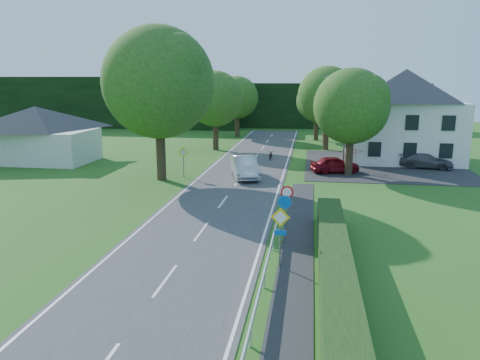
% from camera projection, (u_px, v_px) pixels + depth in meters
% --- Properties ---
extents(road, '(7.00, 80.00, 0.04)m').
position_uv_depth(road, '(229.00, 195.00, 31.70)').
color(road, '#39393C').
rests_on(road, ground).
extents(footpath, '(1.50, 44.00, 0.04)m').
position_uv_depth(footpath, '(288.00, 349.00, 13.58)').
color(footpath, '#242427').
rests_on(footpath, ground).
extents(parking_pad, '(14.00, 16.00, 0.04)m').
position_uv_depth(parking_pad, '(383.00, 165.00, 42.48)').
color(parking_pad, '#242427').
rests_on(parking_pad, ground).
extents(line_edge_left, '(0.12, 80.00, 0.01)m').
position_uv_depth(line_edge_left, '(182.00, 192.00, 32.18)').
color(line_edge_left, white).
rests_on(line_edge_left, road).
extents(line_edge_right, '(0.12, 80.00, 0.01)m').
position_uv_depth(line_edge_right, '(276.00, 196.00, 31.21)').
color(line_edge_right, white).
rests_on(line_edge_right, road).
extents(line_centre, '(0.12, 80.00, 0.01)m').
position_uv_depth(line_centre, '(229.00, 194.00, 31.69)').
color(line_centre, white).
rests_on(line_centre, road).
extents(tree_main, '(9.40, 9.40, 11.64)m').
position_uv_depth(tree_main, '(159.00, 104.00, 35.22)').
color(tree_main, '#204B16').
rests_on(tree_main, ground).
extents(tree_left_far, '(7.00, 7.00, 8.58)m').
position_uv_depth(tree_left_far, '(215.00, 111.00, 50.85)').
color(tree_left_far, '#204B16').
rests_on(tree_left_far, ground).
extents(tree_right_far, '(7.40, 7.40, 9.09)m').
position_uv_depth(tree_right_far, '(327.00, 108.00, 50.95)').
color(tree_right_far, '#204B16').
rests_on(tree_right_far, ground).
extents(tree_left_back, '(6.60, 6.60, 8.07)m').
position_uv_depth(tree_left_back, '(237.00, 107.00, 62.42)').
color(tree_left_back, '#204B16').
rests_on(tree_left_back, ground).
extents(tree_right_back, '(6.20, 6.20, 7.56)m').
position_uv_depth(tree_right_back, '(317.00, 110.00, 58.99)').
color(tree_right_back, '#204B16').
rests_on(tree_right_back, ground).
extents(tree_right_mid, '(7.00, 7.00, 8.58)m').
position_uv_depth(tree_right_mid, '(351.00, 122.00, 37.26)').
color(tree_right_mid, '#204B16').
rests_on(tree_right_mid, ground).
extents(treeline_left, '(44.00, 6.00, 8.00)m').
position_uv_depth(treeline_left, '(104.00, 102.00, 75.57)').
color(treeline_left, black).
rests_on(treeline_left, ground).
extents(treeline_right, '(30.00, 5.00, 7.00)m').
position_uv_depth(treeline_right, '(329.00, 106.00, 74.21)').
color(treeline_right, black).
rests_on(treeline_right, ground).
extents(bungalow_left, '(11.00, 6.50, 5.20)m').
position_uv_depth(bungalow_left, '(37.00, 133.00, 43.75)').
color(bungalow_left, beige).
rests_on(bungalow_left, ground).
extents(house_white, '(10.60, 8.40, 8.60)m').
position_uv_depth(house_white, '(404.00, 114.00, 44.15)').
color(house_white, white).
rests_on(house_white, ground).
extents(streetlight, '(2.03, 0.18, 8.00)m').
position_uv_depth(streetlight, '(344.00, 118.00, 39.22)').
color(streetlight, slate).
rests_on(streetlight, ground).
extents(sign_priority_right, '(0.78, 0.09, 2.59)m').
position_uv_depth(sign_priority_right, '(280.00, 227.00, 19.08)').
color(sign_priority_right, slate).
rests_on(sign_priority_right, ground).
extents(sign_roundabout, '(0.64, 0.08, 2.37)m').
position_uv_depth(sign_roundabout, '(285.00, 210.00, 22.00)').
color(sign_roundabout, slate).
rests_on(sign_roundabout, ground).
extents(sign_speed_limit, '(0.64, 0.11, 2.37)m').
position_uv_depth(sign_speed_limit, '(287.00, 197.00, 23.90)').
color(sign_speed_limit, slate).
rests_on(sign_speed_limit, ground).
extents(sign_priority_left, '(0.78, 0.09, 2.44)m').
position_uv_depth(sign_priority_left, '(183.00, 156.00, 36.82)').
color(sign_priority_left, slate).
rests_on(sign_priority_left, ground).
extents(moving_car, '(3.13, 5.47, 1.71)m').
position_uv_depth(moving_car, '(245.00, 167.00, 36.91)').
color(moving_car, silver).
rests_on(moving_car, road).
extents(motorcycle, '(0.63, 1.70, 0.88)m').
position_uv_depth(motorcycle, '(271.00, 155.00, 45.22)').
color(motorcycle, black).
rests_on(motorcycle, road).
extents(parked_car_red, '(4.32, 2.78, 1.37)m').
position_uv_depth(parked_car_red, '(335.00, 164.00, 38.88)').
color(parked_car_red, maroon).
rests_on(parked_car_red, parking_pad).
extents(parked_car_silver_a, '(4.44, 2.25, 1.40)m').
position_uv_depth(parked_car_silver_a, '(372.00, 153.00, 44.92)').
color(parked_car_silver_a, '#A2A2A6').
rests_on(parked_car_silver_a, parking_pad).
extents(parked_car_grey, '(4.77, 2.78, 1.30)m').
position_uv_depth(parked_car_grey, '(426.00, 161.00, 40.86)').
color(parked_car_grey, '#515157').
rests_on(parked_car_grey, parking_pad).
extents(parasol, '(2.44, 2.47, 1.86)m').
position_uv_depth(parasol, '(355.00, 159.00, 39.80)').
color(parasol, '#A51F0D').
rests_on(parasol, parking_pad).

